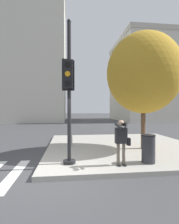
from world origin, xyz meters
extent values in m
plane|color=#424244|center=(0.00, 0.00, 0.00)|extent=(160.00, 160.00, 0.00)
cube|color=#ADA89E|center=(3.50, 3.50, 0.08)|extent=(8.00, 8.00, 0.16)
cube|color=silver|center=(-1.20, 0.26, 0.00)|extent=(0.37, 2.99, 0.01)
cylinder|color=black|center=(0.59, 0.64, 0.22)|extent=(0.45, 0.45, 0.12)
cylinder|color=black|center=(0.59, 0.64, 2.76)|extent=(0.14, 0.14, 4.95)
sphere|color=black|center=(0.59, 0.64, 5.28)|extent=(0.15, 0.15, 0.15)
cylinder|color=black|center=(0.56, 0.89, 3.54)|extent=(0.10, 0.36, 0.05)
cube|color=black|center=(0.51, 1.18, 3.54)|extent=(0.33, 0.28, 0.90)
cube|color=black|center=(0.53, 1.05, 3.54)|extent=(0.42, 0.09, 1.02)
cylinder|color=black|center=(0.49, 1.31, 3.84)|extent=(0.17, 0.06, 0.17)
cylinder|color=orange|center=(0.49, 1.31, 3.54)|extent=(0.17, 0.06, 0.17)
cylinder|color=black|center=(0.49, 1.31, 3.24)|extent=(0.17, 0.06, 0.17)
cylinder|color=black|center=(0.57, 0.40, 3.27)|extent=(0.08, 0.36, 0.05)
cube|color=black|center=(0.55, 0.10, 3.27)|extent=(0.32, 0.26, 0.90)
cube|color=black|center=(0.56, 0.23, 3.27)|extent=(0.42, 0.06, 1.02)
cylinder|color=black|center=(0.54, -0.03, 3.57)|extent=(0.17, 0.04, 0.17)
cylinder|color=orange|center=(0.54, -0.03, 3.27)|extent=(0.17, 0.04, 0.17)
cylinder|color=black|center=(0.54, -0.03, 2.97)|extent=(0.17, 0.04, 0.17)
cube|color=black|center=(2.30, 0.19, 0.19)|extent=(0.09, 0.24, 0.05)
cube|color=black|center=(2.50, 0.19, 0.19)|extent=(0.09, 0.24, 0.05)
cylinder|color=#6B6051|center=(2.30, 0.25, 0.55)|extent=(0.11, 0.11, 0.77)
cylinder|color=#6B6051|center=(2.50, 0.25, 0.55)|extent=(0.11, 0.11, 0.77)
cube|color=#232326|center=(2.40, 0.25, 1.21)|extent=(0.40, 0.22, 0.54)
sphere|color=tan|center=(2.40, 0.25, 1.64)|extent=(0.21, 0.21, 0.21)
cube|color=black|center=(2.40, -0.06, 1.62)|extent=(0.12, 0.10, 0.09)
cylinder|color=black|center=(2.40, -0.13, 1.62)|extent=(0.06, 0.08, 0.06)
cylinder|color=#232326|center=(2.26, 0.11, 1.55)|extent=(0.23, 0.35, 0.23)
cylinder|color=#232326|center=(2.53, 0.11, 1.55)|extent=(0.23, 0.35, 0.23)
cube|color=black|center=(2.68, 0.27, 0.98)|extent=(0.10, 0.20, 0.26)
cylinder|color=brown|center=(4.27, 2.64, 1.40)|extent=(0.22, 0.22, 2.48)
ellipsoid|color=#BC8E28|center=(4.27, 2.64, 3.92)|extent=(3.64, 3.64, 4.00)
cylinder|color=#99999E|center=(0.66, 3.60, 0.44)|extent=(0.21, 0.21, 0.54)
sphere|color=#99999E|center=(0.66, 3.60, 0.77)|extent=(0.19, 0.19, 0.19)
cylinder|color=#99999E|center=(0.66, 3.46, 0.50)|extent=(0.10, 0.06, 0.10)
cylinder|color=#2D2D33|center=(3.48, 0.39, 0.66)|extent=(0.48, 0.48, 0.99)
cylinder|color=black|center=(3.48, 0.39, 1.17)|extent=(0.51, 0.51, 0.04)
cube|color=beige|center=(-8.30, 26.29, 10.61)|extent=(16.45, 11.13, 21.23)
cube|color=beige|center=(15.17, 26.26, 7.14)|extent=(10.76, 13.39, 14.28)
cube|color=#B2AD9E|center=(15.17, 26.26, 14.68)|extent=(10.96, 13.59, 0.80)
camera|label=1|loc=(0.57, -5.68, 2.14)|focal=28.00mm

